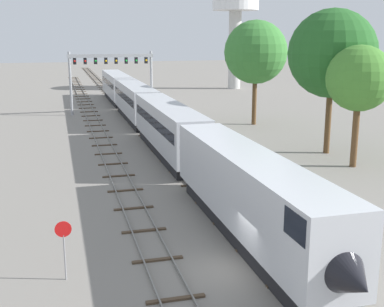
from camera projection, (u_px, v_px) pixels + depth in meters
The scene contains 10 objects.
ground_plane at pixel (237, 270), 24.23m from camera, with size 400.00×400.00×0.00m, color gray.
track_main at pixel (121, 105), 81.09m from camera, with size 2.60×200.00×0.16m.
track_near at pixel (97, 128), 60.91m from camera, with size 2.60×160.00×0.16m.
passenger_train at pixel (148, 112), 56.95m from camera, with size 3.04×82.71×4.80m.
signal_gantry at pixel (111, 68), 70.99m from camera, with size 12.10×0.49×8.88m.
water_tower at pixel (236, 3), 102.87m from camera, with size 9.71×9.71×22.47m.
stop_sign at pixel (64, 242), 22.84m from camera, with size 0.76×0.08×2.88m.
trackside_tree_left at pixel (359, 79), 41.57m from camera, with size 5.52×5.52×10.36m.
trackside_tree_mid at pixel (332, 54), 46.18m from camera, with size 8.20×8.20×13.54m.
trackside_tree_right at pixel (256, 52), 61.78m from camera, with size 7.82×7.82×12.97m.
Camera 1 is at (-7.89, -20.94, 11.08)m, focal length 46.80 mm.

